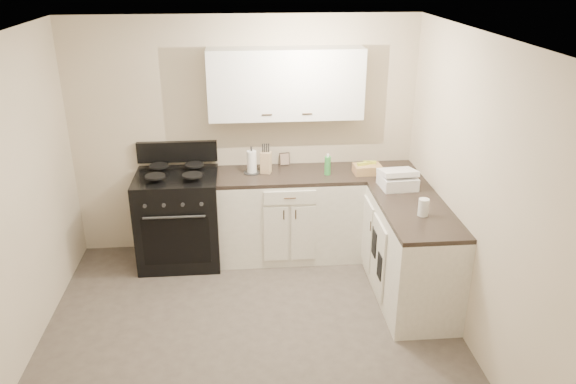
{
  "coord_description": "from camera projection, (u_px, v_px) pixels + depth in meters",
  "views": [
    {
      "loc": [
        -0.03,
        -3.9,
        3.01
      ],
      "look_at": [
        0.38,
        0.85,
        1.01
      ],
      "focal_mm": 35.0,
      "sensor_mm": 36.0,
      "label": 1
    }
  ],
  "objects": [
    {
      "name": "countertop_grill",
      "position": [
        398.0,
        181.0,
        5.43
      ],
      "size": [
        0.35,
        0.33,
        0.12
      ],
      "primitive_type": "cube",
      "rotation": [
        0.0,
        0.0,
        0.07
      ],
      "color": "white",
      "rests_on": "countertop_right"
    },
    {
      "name": "countertop_right",
      "position": [
        406.0,
        196.0,
        5.29
      ],
      "size": [
        0.6,
        1.9,
        0.04
      ],
      "primitive_type": "cube",
      "color": "black",
      "rests_on": "base_cabinets_right"
    },
    {
      "name": "picture_frame",
      "position": [
        285.0,
        159.0,
        6.01
      ],
      "size": [
        0.11,
        0.05,
        0.14
      ],
      "primitive_type": "cube",
      "rotation": [
        -0.14,
        0.0,
        0.16
      ],
      "color": "black",
      "rests_on": "countertop_back"
    },
    {
      "name": "ceiling",
      "position": [
        243.0,
        39.0,
        3.78
      ],
      "size": [
        3.6,
        3.6,
        0.0
      ],
      "primitive_type": "plane",
      "color": "white",
      "rests_on": "wall_back"
    },
    {
      "name": "wall_left",
      "position": [
        3.0,
        216.0,
        4.12
      ],
      "size": [
        0.0,
        3.6,
        3.6
      ],
      "primitive_type": "plane",
      "rotation": [
        1.57,
        0.0,
        1.57
      ],
      "color": "beige",
      "rests_on": "ground"
    },
    {
      "name": "base_cabinets_right",
      "position": [
        402.0,
        241.0,
        5.47
      ],
      "size": [
        0.6,
        1.9,
        0.9
      ],
      "primitive_type": "cube",
      "color": "white",
      "rests_on": "floor"
    },
    {
      "name": "soap_bottle",
      "position": [
        328.0,
        166.0,
        5.73
      ],
      "size": [
        0.08,
        0.08,
        0.19
      ],
      "primitive_type": "cylinder",
      "rotation": [
        0.0,
        0.0,
        0.41
      ],
      "color": "green",
      "rests_on": "countertop_back"
    },
    {
      "name": "paper_towel",
      "position": [
        252.0,
        162.0,
        5.77
      ],
      "size": [
        0.13,
        0.13,
        0.24
      ],
      "primitive_type": "cylinder",
      "rotation": [
        0.0,
        0.0,
        0.36
      ],
      "color": "white",
      "rests_on": "countertop_back"
    },
    {
      "name": "wall_back",
      "position": [
        245.0,
        137.0,
        5.92
      ],
      "size": [
        3.6,
        0.0,
        3.6
      ],
      "primitive_type": "plane",
      "rotation": [
        1.57,
        0.0,
        0.0
      ],
      "color": "beige",
      "rests_on": "ground"
    },
    {
      "name": "countertop_back",
      "position": [
        287.0,
        175.0,
        5.8
      ],
      "size": [
        1.55,
        0.6,
        0.04
      ],
      "primitive_type": "cube",
      "color": "black",
      "rests_on": "base_cabinets_back"
    },
    {
      "name": "wall_right",
      "position": [
        477.0,
        199.0,
        4.41
      ],
      "size": [
        0.0,
        3.6,
        3.6
      ],
      "primitive_type": "plane",
      "rotation": [
        1.57,
        0.0,
        -1.57
      ],
      "color": "beige",
      "rests_on": "ground"
    },
    {
      "name": "upper_cabinets",
      "position": [
        286.0,
        84.0,
        5.58
      ],
      "size": [
        1.55,
        0.3,
        0.7
      ],
      "primitive_type": "cube",
      "color": "white",
      "rests_on": "wall_back"
    },
    {
      "name": "wicker_basket",
      "position": [
        367.0,
        169.0,
        5.78
      ],
      "size": [
        0.29,
        0.2,
        0.09
      ],
      "primitive_type": "cube",
      "rotation": [
        0.0,
        0.0,
        0.05
      ],
      "color": "tan",
      "rests_on": "countertop_right"
    },
    {
      "name": "floor",
      "position": [
        252.0,
        342.0,
        4.75
      ],
      "size": [
        3.6,
        3.6,
        0.0
      ],
      "primitive_type": "plane",
      "color": "#473F38",
      "rests_on": "ground"
    },
    {
      "name": "glass_jar",
      "position": [
        423.0,
        207.0,
        4.83
      ],
      "size": [
        0.1,
        0.1,
        0.15
      ],
      "primitive_type": "cylinder",
      "rotation": [
        0.0,
        0.0,
        -0.07
      ],
      "color": "silver",
      "rests_on": "countertop_right"
    },
    {
      "name": "oven_mitt_far",
      "position": [
        375.0,
        243.0,
        5.25
      ],
      "size": [
        0.02,
        0.15,
        0.25
      ],
      "primitive_type": "cube",
      "color": "black",
      "rests_on": "base_cabinets_right"
    },
    {
      "name": "oven_mitt_near",
      "position": [
        380.0,
        266.0,
        5.07
      ],
      "size": [
        0.02,
        0.14,
        0.24
      ],
      "primitive_type": "cube",
      "color": "black",
      "rests_on": "base_cabinets_right"
    },
    {
      "name": "wall_front",
      "position": [
        256.0,
        366.0,
        2.61
      ],
      "size": [
        3.6,
        0.0,
        3.6
      ],
      "primitive_type": "plane",
      "rotation": [
        -1.57,
        0.0,
        0.0
      ],
      "color": "beige",
      "rests_on": "ground"
    },
    {
      "name": "base_cabinets_back",
      "position": [
        287.0,
        216.0,
        5.99
      ],
      "size": [
        1.55,
        0.6,
        0.9
      ],
      "primitive_type": "cube",
      "color": "white",
      "rests_on": "floor"
    },
    {
      "name": "knife_block",
      "position": [
        266.0,
        162.0,
        5.77
      ],
      "size": [
        0.12,
        0.12,
        0.22
      ],
      "primitive_type": "cube",
      "rotation": [
        0.0,
        0.0,
        -0.3
      ],
      "color": "tan",
      "rests_on": "countertop_back"
    },
    {
      "name": "stove",
      "position": [
        179.0,
        220.0,
        5.87
      ],
      "size": [
        0.83,
        0.71,
        1.01
      ],
      "primitive_type": "cube",
      "color": "black",
      "rests_on": "floor"
    }
  ]
}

